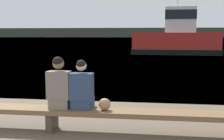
% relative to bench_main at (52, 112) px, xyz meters
% --- Properties ---
extents(water_surface, '(240.00, 240.00, 0.00)m').
position_rel_bench_main_xyz_m(water_surface, '(-0.40, 122.38, -0.36)').
color(water_surface, '#5684A3').
rests_on(water_surface, ground).
extents(far_shoreline, '(600.00, 12.00, 5.27)m').
position_rel_bench_main_xyz_m(far_shoreline, '(-0.40, 158.15, 2.28)').
color(far_shoreline, '#424738').
rests_on(far_shoreline, ground).
extents(bench_main, '(7.55, 0.46, 0.43)m').
position_rel_bench_main_xyz_m(bench_main, '(0.00, 0.00, 0.00)').
color(bench_main, brown).
rests_on(bench_main, ground).
extents(person_left, '(0.42, 0.42, 0.97)m').
position_rel_bench_main_xyz_m(person_left, '(0.15, 0.01, 0.49)').
color(person_left, '#70665B').
rests_on(person_left, bench_main).
extents(person_right, '(0.42, 0.41, 0.92)m').
position_rel_bench_main_xyz_m(person_right, '(0.59, 0.01, 0.45)').
color(person_right, navy).
rests_on(person_right, bench_main).
extents(shopping_bag, '(0.22, 0.19, 0.22)m').
position_rel_bench_main_xyz_m(shopping_bag, '(1.01, -0.02, 0.18)').
color(shopping_bag, '#9E754C').
rests_on(shopping_bag, bench_main).
extents(tugboat_red, '(7.93, 4.09, 7.47)m').
position_rel_bench_main_xyz_m(tugboat_red, '(4.28, 21.47, 0.97)').
color(tugboat_red, red).
rests_on(tugboat_red, water_surface).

